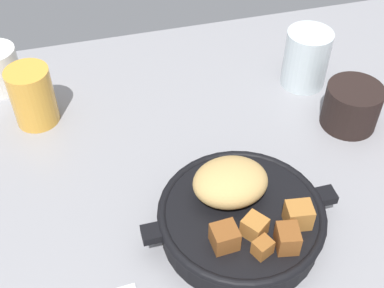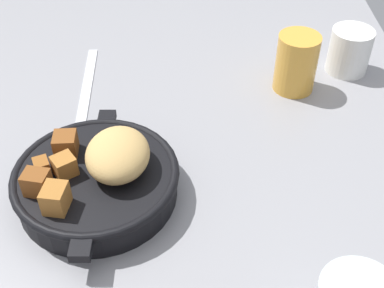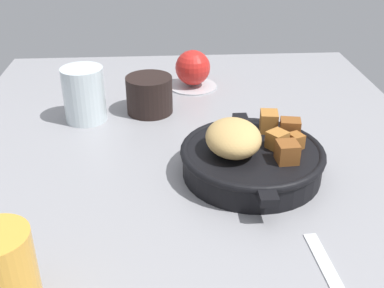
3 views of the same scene
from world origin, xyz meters
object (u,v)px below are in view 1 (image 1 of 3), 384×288
object	(u,v)px
cast_iron_skillet	(241,215)
water_glass_tall	(306,58)
coffee_mug_dark	(352,106)
juice_glass_amber	(33,96)

from	to	relation	value
cast_iron_skillet	water_glass_tall	distance (cm)	33.99
cast_iron_skillet	coffee_mug_dark	world-z (taller)	cast_iron_skillet
coffee_mug_dark	water_glass_tall	xyz separation A→B (cm)	(-2.70, 11.67, 1.50)
water_glass_tall	juice_glass_amber	world-z (taller)	water_glass_tall
water_glass_tall	juice_glass_amber	distance (cm)	45.00
juice_glass_amber	water_glass_tall	bearing A→B (deg)	-2.49
cast_iron_skillet	water_glass_tall	size ratio (longest dim) A/B	2.56
cast_iron_skillet	juice_glass_amber	xyz separation A→B (cm)	(-24.29, 28.87, 1.65)
coffee_mug_dark	water_glass_tall	distance (cm)	12.07
cast_iron_skillet	coffee_mug_dark	size ratio (longest dim) A/B	2.94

